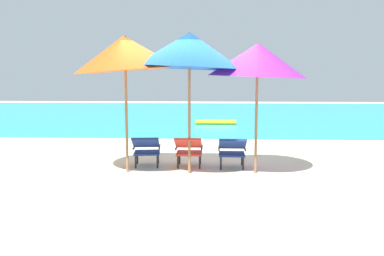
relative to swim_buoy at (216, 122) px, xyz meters
name	(u,v)px	position (x,y,z in m)	size (l,w,h in m)	color
ground_plane	(198,138)	(-0.57, -3.74, -0.10)	(40.00, 40.00, 0.00)	beige
ocean_band	(204,113)	(-0.57, 5.15, -0.09)	(40.00, 18.00, 0.01)	#28B2B7
swim_buoy	(216,122)	(0.00, 0.00, 0.00)	(0.18, 0.18, 1.60)	yellow
lounge_chair_left	(146,148)	(-1.47, -7.77, 0.31)	(0.62, 0.93, 0.68)	navy
lounge_chair_center	(189,149)	(-0.61, -7.77, 0.31)	(0.55, 0.87, 0.68)	red
lounge_chair_right	(232,150)	(0.26, -7.84, 0.31)	(0.56, 0.88, 0.68)	navy
beach_umbrella_left	(125,53)	(-1.78, -8.15, 2.18)	(2.50, 2.47, 2.67)	olive
beach_umbrella_center	(189,50)	(-0.57, -8.17, 2.22)	(2.30, 2.27, 2.70)	olive
beach_umbrella_right	(258,60)	(0.69, -8.11, 2.04)	(2.30, 2.29, 2.49)	olive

